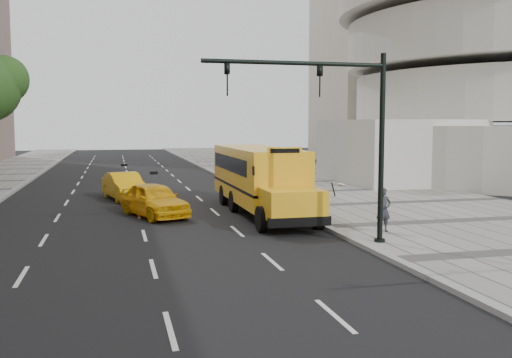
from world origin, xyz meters
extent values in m
plane|color=black|center=(0.00, 0.00, 0.00)|extent=(140.00, 140.00, 0.00)
cube|color=gray|center=(12.00, 0.00, 0.07)|extent=(12.00, 140.00, 0.15)
cube|color=gray|center=(6.00, 0.00, 0.07)|extent=(0.30, 140.00, 0.15)
cube|color=beige|center=(28.00, 34.00, 17.50)|extent=(14.00, 12.00, 35.00)
cube|color=silver|center=(17.00, 10.00, 2.20)|extent=(8.00, 10.00, 4.40)
sphere|color=#214216|center=(-9.31, 17.00, 7.22)|extent=(3.32, 3.32, 3.32)
cube|color=yellow|center=(4.50, -0.19, 1.77)|extent=(2.50, 9.00, 2.45)
cube|color=yellow|center=(4.50, -5.69, 1.10)|extent=(2.20, 2.00, 1.10)
cube|color=black|center=(4.50, -6.57, 0.55)|extent=(2.38, 0.25, 0.35)
cube|color=black|center=(4.50, -0.19, 1.25)|extent=(2.52, 9.00, 0.12)
cube|color=black|center=(4.50, -4.63, 2.25)|extent=(2.05, 0.10, 0.90)
cube|color=black|center=(4.50, 0.31, 2.25)|extent=(2.52, 7.50, 0.70)
cube|color=yellow|center=(4.50, -4.64, 3.05)|extent=(1.40, 0.12, 0.28)
ellipsoid|color=silver|center=(6.02, -7.09, 1.90)|extent=(0.32, 0.32, 0.14)
cylinder|color=black|center=(5.78, -6.87, 1.70)|extent=(0.36, 0.47, 0.58)
cylinder|color=black|center=(3.37, -5.39, 0.50)|extent=(0.30, 1.00, 1.00)
cylinder|color=black|center=(5.63, -5.39, 0.50)|extent=(0.30, 1.00, 1.00)
cylinder|color=black|center=(3.37, -0.19, 0.50)|extent=(0.30, 1.00, 1.00)
cylinder|color=black|center=(5.63, -0.19, 0.50)|extent=(0.30, 1.00, 1.00)
cylinder|color=black|center=(3.37, 2.31, 0.50)|extent=(0.30, 1.00, 1.00)
cylinder|color=black|center=(5.63, 2.31, 0.50)|extent=(0.30, 1.00, 1.00)
imported|color=#F2AE0B|center=(-0.33, -0.69, 0.76)|extent=(3.24, 4.80, 1.52)
imported|color=#F2AE0B|center=(-1.51, 5.65, 0.73)|extent=(2.52, 4.67, 1.46)
imported|color=#2D2B33|center=(7.52, -7.19, 0.97)|extent=(0.63, 0.45, 1.64)
cylinder|color=black|center=(6.60, -8.78, 3.20)|extent=(0.18, 0.18, 6.40)
cylinder|color=black|center=(6.60, -8.78, 0.12)|extent=(0.36, 0.36, 0.25)
cylinder|color=black|center=(3.60, -8.78, 6.00)|extent=(6.00, 0.14, 0.14)
imported|color=black|center=(4.40, -8.78, 5.45)|extent=(0.16, 0.20, 1.00)
imported|color=black|center=(1.40, -8.78, 5.45)|extent=(0.16, 0.20, 1.00)
camera|label=1|loc=(-1.99, -26.09, 4.07)|focal=40.00mm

